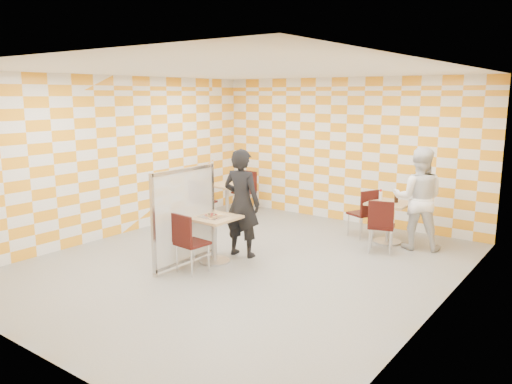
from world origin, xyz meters
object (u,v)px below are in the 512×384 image
main_table (214,231)px  sport_bottle (381,195)px  man_dark (242,203)px  partition (185,216)px  soda_bottle (396,197)px  chair_second_side (365,210)px  empty_table (227,195)px  chair_main_front (187,239)px  chair_second_front (381,222)px  man_white (418,199)px  chair_empty_far (247,188)px  chair_empty_near (200,198)px  second_table (389,215)px

main_table → sport_bottle: (1.63, 2.77, 0.33)m
man_dark → partition: bearing=58.6°
man_dark → soda_bottle: 2.84m
man_dark → chair_second_side: bearing=-125.8°
chair_second_side → soda_bottle: size_ratio=4.02×
empty_table → chair_main_front: 3.48m
main_table → chair_second_side: chair_second_side is taller
chair_second_front → man_white: bearing=60.3°
chair_empty_far → man_dark: (1.91, -2.63, 0.35)m
sport_bottle → chair_empty_near: bearing=-162.1°
main_table → chair_second_front: 2.81m
man_dark → soda_bottle: man_dark is taller
second_table → man_dark: 2.77m
chair_main_front → partition: partition is taller
second_table → chair_second_front: 0.70m
empty_table → chair_second_front: chair_second_front is taller
second_table → chair_main_front: (-1.80, -3.32, 0.04)m
empty_table → sport_bottle: size_ratio=3.75×
chair_main_front → second_table: bearing=61.5°
chair_second_side → chair_empty_far: bearing=171.8°
empty_table → chair_empty_far: 0.77m
chair_main_front → chair_second_front: 3.27m
empty_table → chair_empty_far: size_ratio=0.81×
second_table → man_dark: bearing=-127.8°
chair_empty_far → soda_bottle: (3.70, -0.42, 0.31)m
second_table → chair_second_side: bearing=178.5°
chair_second_front → sport_bottle: bearing=114.0°
chair_second_front → chair_second_side: (-0.60, 0.70, 0.00)m
chair_main_front → partition: (-0.30, 0.25, 0.25)m
chair_empty_far → man_dark: bearing=-54.0°
soda_bottle → second_table: bearing=-156.4°
second_table → chair_second_front: (0.14, -0.69, 0.04)m
chair_second_side → sport_bottle: 0.40m
chair_empty_near → man_dark: 2.31m
second_table → chair_second_side: 0.46m
chair_empty_far → soda_bottle: size_ratio=4.02×
chair_empty_near → sport_bottle: sport_bottle is taller
main_table → chair_second_side: 3.03m
chair_second_side → second_table: bearing=-1.5°
man_white → partition: bearing=30.6°
second_table → main_table: bearing=-124.4°
chair_main_front → chair_empty_near: (-1.85, 2.29, 0.00)m
empty_table → man_dark: bearing=-45.0°
partition → chair_second_front: bearing=46.7°
chair_empty_near → partition: (1.56, -2.04, 0.25)m
man_white → chair_main_front: bearing=36.1°
chair_main_front → chair_second_side: 3.59m
man_white → sport_bottle: man_white is taller
man_dark → sport_bottle: (1.47, 2.25, -0.06)m
main_table → man_white: (2.36, 2.66, 0.38)m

